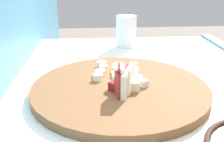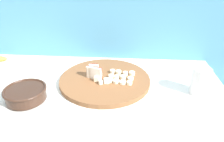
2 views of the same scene
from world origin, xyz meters
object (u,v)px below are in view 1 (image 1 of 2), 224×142
Objects in this scene: small_jar at (126,31)px; apple_dice_pile at (128,83)px; banana_slice_rows at (116,71)px; cutting_board at (120,89)px; apple_wedge_fan at (124,82)px.

apple_dice_pile is at bearing 173.77° from small_jar.
apple_dice_pile is 0.08m from banana_slice_rows.
cutting_board is 0.06m from apple_wedge_fan.
apple_dice_pile is 0.83× the size of small_jar.
apple_dice_pile is 0.77× the size of banana_slice_rows.
apple_wedge_fan reaches higher than banana_slice_rows.
apple_dice_pile reaches higher than cutting_board.
apple_wedge_fan reaches higher than apple_dice_pile.
apple_wedge_fan is 0.59× the size of banana_slice_rows.
apple_wedge_fan is at bearing 159.14° from apple_dice_pile.
banana_slice_rows is at bearing 2.23° from apple_wedge_fan.
cutting_board is 0.07m from banana_slice_rows.
apple_wedge_fan is at bearing -177.52° from cutting_board.
small_jar is (0.32, -0.06, 0.03)m from banana_slice_rows.
banana_slice_rows is 0.33m from small_jar.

